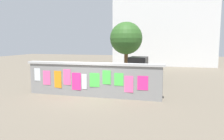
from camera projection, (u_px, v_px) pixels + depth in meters
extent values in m
plane|color=#6B6051|center=(124.00, 75.00, 19.54)|extent=(60.00, 60.00, 0.00)
cube|color=gray|center=(92.00, 81.00, 11.77)|extent=(7.26, 0.30, 1.69)
cube|color=#ACACAC|center=(92.00, 64.00, 11.66)|extent=(7.46, 0.42, 0.12)
cube|color=silver|center=(37.00, 74.00, 12.42)|extent=(0.35, 0.03, 0.69)
cube|color=#F9599E|center=(47.00, 78.00, 12.29)|extent=(0.45, 0.02, 0.79)
cube|color=orange|center=(58.00, 79.00, 12.12)|extent=(0.44, 0.04, 0.93)
cube|color=#F9599E|center=(67.00, 77.00, 11.96)|extent=(0.44, 0.03, 0.84)
cube|color=#F42D8C|center=(76.00, 81.00, 11.84)|extent=(0.52, 0.04, 0.93)
cube|color=silver|center=(84.00, 82.00, 11.73)|extent=(0.29, 0.03, 0.80)
cube|color=#4CD84C|center=(95.00, 80.00, 11.56)|extent=(0.54, 0.03, 0.73)
cube|color=#4CD84C|center=(107.00, 77.00, 11.37)|extent=(0.45, 0.03, 0.71)
cube|color=#4CD84C|center=(119.00, 79.00, 11.22)|extent=(0.47, 0.02, 0.64)
cube|color=#F9599E|center=(129.00, 84.00, 11.11)|extent=(0.45, 0.04, 0.84)
cube|color=#F42D8C|center=(143.00, 83.00, 10.92)|extent=(0.53, 0.02, 0.71)
cylinder|color=black|center=(141.00, 77.00, 16.44)|extent=(0.71, 0.22, 0.70)
cylinder|color=black|center=(138.00, 79.00, 15.21)|extent=(0.71, 0.22, 0.70)
cylinder|color=black|center=(109.00, 75.00, 17.17)|extent=(0.71, 0.22, 0.70)
cylinder|color=black|center=(103.00, 78.00, 15.94)|extent=(0.71, 0.22, 0.70)
cube|color=black|center=(138.00, 67.00, 15.76)|extent=(1.25, 1.54, 1.50)
cube|color=#334C59|center=(114.00, 71.00, 16.32)|extent=(2.45, 1.58, 0.90)
cylinder|color=black|center=(117.00, 87.00, 12.87)|extent=(0.61, 0.19, 0.60)
cylinder|color=black|center=(140.00, 88.00, 12.72)|extent=(0.61, 0.21, 0.60)
cube|color=red|center=(128.00, 83.00, 12.76)|extent=(1.02, 0.38, 0.32)
cube|color=black|center=(132.00, 80.00, 12.71)|extent=(0.59, 0.30, 0.10)
cube|color=#262626|center=(119.00, 78.00, 12.79)|extent=(0.12, 0.56, 0.03)
cylinder|color=black|center=(77.00, 79.00, 15.44)|extent=(0.66, 0.15, 0.66)
cylinder|color=black|center=(65.00, 78.00, 15.88)|extent=(0.66, 0.15, 0.66)
cube|color=black|center=(71.00, 76.00, 15.64)|extent=(0.94, 0.20, 0.06)
cylinder|color=black|center=(69.00, 73.00, 15.67)|extent=(0.03, 0.03, 0.40)
cube|color=black|center=(69.00, 70.00, 15.65)|extent=(0.21, 0.11, 0.05)
cube|color=black|center=(76.00, 71.00, 15.39)|extent=(0.11, 0.44, 0.03)
cylinder|color=purple|center=(90.00, 85.00, 13.11)|extent=(0.12, 0.12, 0.80)
cylinder|color=purple|center=(93.00, 85.00, 13.10)|extent=(0.12, 0.12, 0.80)
cylinder|color=#338CBF|center=(92.00, 73.00, 13.02)|extent=(0.40, 0.40, 0.60)
sphere|color=#8C664C|center=(92.00, 66.00, 12.97)|extent=(0.22, 0.22, 0.22)
cylinder|color=brown|center=(126.00, 61.00, 20.74)|extent=(0.35, 0.35, 2.21)
sphere|color=#2E5A22|center=(126.00, 38.00, 20.48)|extent=(2.98, 2.98, 2.98)
cube|color=silver|center=(164.00, 30.00, 29.06)|extent=(12.30, 6.04, 8.89)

